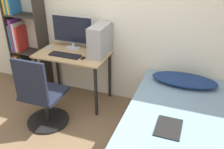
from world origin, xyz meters
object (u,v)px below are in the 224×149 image
(bed, at_px, (173,135))
(keyboard, at_px, (65,55))
(monitor, at_px, (72,31))
(pc_tower, at_px, (100,40))
(office_chair, at_px, (42,101))
(bookshelf, at_px, (22,38))

(bed, bearing_deg, keyboard, 162.09)
(monitor, bearing_deg, pc_tower, -13.57)
(office_chair, xyz_separation_m, pc_tower, (0.48, 0.75, 0.59))
(monitor, xyz_separation_m, keyboard, (0.03, -0.31, -0.24))
(monitor, bearing_deg, bed, -26.95)
(bookshelf, distance_m, monitor, 0.91)
(monitor, relative_size, keyboard, 1.43)
(office_chair, height_order, bed, office_chair)
(bookshelf, distance_m, keyboard, 0.97)
(office_chair, bearing_deg, pc_tower, 57.46)
(bookshelf, distance_m, pc_tower, 1.37)
(bed, height_order, monitor, monitor)
(keyboard, bearing_deg, monitor, 96.12)
(office_chair, distance_m, pc_tower, 1.07)
(keyboard, bearing_deg, bed, -17.91)
(office_chair, xyz_separation_m, monitor, (0.01, 0.87, 0.64))
(office_chair, height_order, keyboard, office_chair)
(pc_tower, bearing_deg, keyboard, -155.78)
(bookshelf, height_order, office_chair, bookshelf)
(office_chair, bearing_deg, bookshelf, 136.08)
(bookshelf, xyz_separation_m, monitor, (0.89, 0.02, 0.21))
(bed, xyz_separation_m, pc_tower, (-1.14, 0.71, 0.70))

